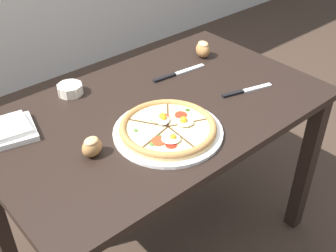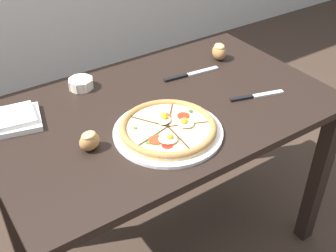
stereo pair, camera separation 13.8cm
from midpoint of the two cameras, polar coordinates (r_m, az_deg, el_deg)
The scene contains 9 objects.
ground_plane at distance 2.05m, azimuth 1.51°, elevation -15.54°, with size 12.00×12.00×0.00m, color #3D2D23.
dining_table at distance 1.60m, azimuth 1.87°, elevation -0.96°, with size 1.25×0.76×0.76m.
pizza at distance 1.39m, azimuth 2.86°, elevation -0.46°, with size 0.37×0.37×0.05m.
ramekin_bowl at distance 1.66m, azimuth -9.39°, elevation 5.66°, with size 0.10×0.10×0.04m.
napkin_folded at distance 1.51m, azimuth -18.07°, elevation 0.70°, with size 0.23×0.21×0.04m.
bread_piece_near at distance 1.87m, azimuth 9.08°, elevation 9.91°, with size 0.08×0.09×0.07m.
bread_piece_mid at distance 1.33m, azimuth -7.69°, elevation -2.09°, with size 0.08×0.07×0.06m.
knife_main at distance 1.64m, azimuth 14.25°, elevation 3.91°, with size 0.22×0.08×0.01m.
knife_spare at distance 1.74m, azimuth 5.39°, elevation 6.95°, with size 0.25×0.05×0.01m.
Camera 2 is at (-0.70, -1.08, 1.60)m, focal length 45.00 mm.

